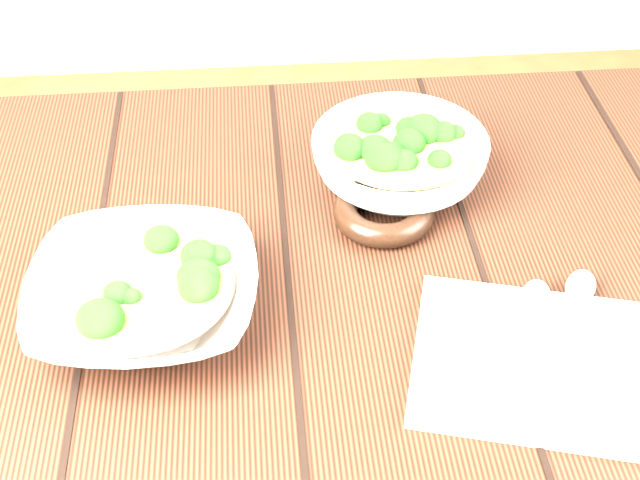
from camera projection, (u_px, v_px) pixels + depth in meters
table at (310, 370)px, 0.97m from camera, size 1.20×0.80×0.75m
soup_bowl_front at (144, 295)px, 0.85m from camera, size 0.23×0.23×0.06m
soup_bowl_back at (399, 159)px, 1.01m from camera, size 0.25×0.25×0.07m
trivet at (383, 211)px, 0.97m from camera, size 0.14×0.14×0.03m
napkin at (536, 363)px, 0.82m from camera, size 0.26×0.23×0.01m
spoon_left at (530, 323)px, 0.84m from camera, size 0.09×0.18×0.01m
spoon_right at (573, 311)px, 0.85m from camera, size 0.10×0.17×0.01m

